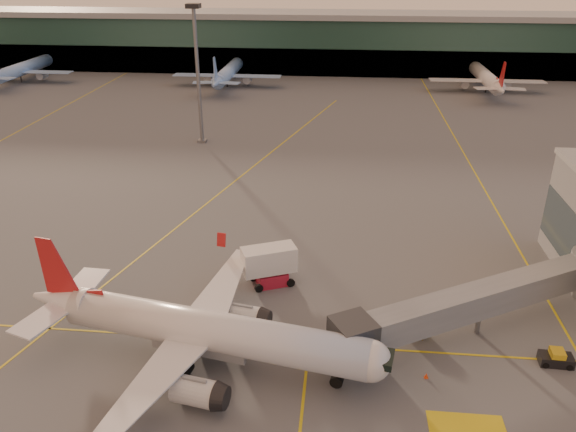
# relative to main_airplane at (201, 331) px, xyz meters

# --- Properties ---
(ground) EXTENTS (600.00, 600.00, 0.00)m
(ground) POSITION_rel_main_airplane_xyz_m (4.41, -1.72, -3.37)
(ground) COLOR #4C4F54
(ground) RESTS_ON ground
(taxi_markings) EXTENTS (100.12, 173.00, 0.01)m
(taxi_markings) POSITION_rel_main_airplane_xyz_m (-2.92, 42.76, -3.37)
(taxi_markings) COLOR gold
(taxi_markings) RESTS_ON ground
(terminal) EXTENTS (400.00, 20.00, 17.60)m
(terminal) POSITION_rel_main_airplane_xyz_m (4.41, 140.07, 5.39)
(terminal) COLOR #19382D
(terminal) RESTS_ON ground
(mast_west_near) EXTENTS (2.40, 2.40, 25.60)m
(mast_west_near) POSITION_rel_main_airplane_xyz_m (-15.59, 64.28, 11.49)
(mast_west_near) COLOR slate
(mast_west_near) RESTS_ON ground
(distant_aircraft_row) EXTENTS (225.00, 34.00, 13.00)m
(distant_aircraft_row) POSITION_rel_main_airplane_xyz_m (-49.34, 116.28, -3.37)
(distant_aircraft_row) COLOR #89AEE5
(distant_aircraft_row) RESTS_ON ground
(main_airplane) EXTENTS (34.22, 31.06, 10.38)m
(main_airplane) POSITION_rel_main_airplane_xyz_m (0.00, 0.00, 0.00)
(main_airplane) COLOR silver
(main_airplane) RESTS_ON ground
(jet_bridge) EXTENTS (29.57, 18.86, 5.36)m
(jet_bridge) POSITION_rel_main_airplane_xyz_m (26.86, 7.57, 0.29)
(jet_bridge) COLOR slate
(jet_bridge) RESTS_ON ground
(catering_truck) EXTENTS (6.43, 4.68, 4.58)m
(catering_truck) POSITION_rel_main_airplane_xyz_m (4.34, 13.64, -0.77)
(catering_truck) COLOR #A8182E
(catering_truck) RESTS_ON ground
(gpu_cart) EXTENTS (2.44, 2.00, 1.24)m
(gpu_cart) POSITION_rel_main_airplane_xyz_m (19.55, 5.93, -2.77)
(gpu_cart) COLOR gold
(gpu_cart) RESTS_ON ground
(pushback_tug) EXTENTS (2.96, 1.69, 1.49)m
(pushback_tug) POSITION_rel_main_airplane_xyz_m (31.75, 2.72, -2.77)
(pushback_tug) COLOR black
(pushback_tug) RESTS_ON ground
(cone_nose) EXTENTS (0.38, 0.38, 0.48)m
(cone_nose) POSITION_rel_main_airplane_xyz_m (19.92, -0.26, -3.14)
(cone_nose) COLOR red
(cone_nose) RESTS_ON ground
(cone_wing_left) EXTENTS (0.46, 0.46, 0.58)m
(cone_wing_left) POSITION_rel_main_airplane_xyz_m (-1.29, 17.20, -3.09)
(cone_wing_left) COLOR red
(cone_wing_left) RESTS_ON ground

